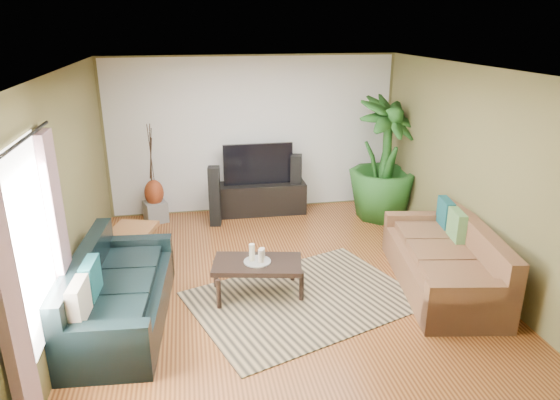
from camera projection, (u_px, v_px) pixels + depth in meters
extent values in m
plane|color=#995627|center=(283.00, 280.00, 6.56)|extent=(5.50, 5.50, 0.00)
plane|color=white|center=(283.00, 69.00, 5.65)|extent=(5.50, 5.50, 0.00)
plane|color=brown|center=(253.00, 135.00, 8.65)|extent=(5.00, 0.00, 5.00)
plane|color=brown|center=(356.00, 297.00, 3.56)|extent=(5.00, 0.00, 5.00)
plane|color=brown|center=(68.00, 195.00, 5.67)|extent=(0.00, 5.50, 5.50)
plane|color=brown|center=(470.00, 172.00, 6.54)|extent=(0.00, 5.50, 5.50)
plane|color=white|center=(253.00, 135.00, 8.64)|extent=(4.90, 0.00, 4.90)
plane|color=white|center=(29.00, 250.00, 4.18)|extent=(0.00, 1.80, 1.80)
cube|color=gray|center=(13.00, 326.00, 3.58)|extent=(0.08, 0.35, 2.20)
cube|color=gray|center=(60.00, 241.00, 4.96)|extent=(0.08, 0.35, 2.20)
cylinder|color=black|center=(16.00, 145.00, 3.88)|extent=(0.03, 1.90, 0.03)
cube|color=black|center=(121.00, 288.00, 5.52)|extent=(1.09, 2.22, 0.85)
cube|color=brown|center=(442.00, 255.00, 6.29)|extent=(1.37, 2.36, 0.85)
cube|color=tan|center=(304.00, 299.00, 6.10)|extent=(3.06, 2.61, 0.01)
cube|color=black|center=(258.00, 278.00, 6.16)|extent=(1.17, 0.79, 0.44)
cylinder|color=gray|center=(257.00, 261.00, 6.08)|extent=(0.33, 0.33, 0.01)
cylinder|color=white|center=(252.00, 252.00, 6.06)|extent=(0.07, 0.07, 0.22)
cylinder|color=beige|center=(261.00, 256.00, 6.02)|extent=(0.07, 0.07, 0.17)
cylinder|color=beige|center=(262.00, 253.00, 6.12)|extent=(0.07, 0.07, 0.14)
cube|color=black|center=(259.00, 198.00, 8.79)|extent=(1.65, 0.53, 0.55)
cube|color=black|center=(258.00, 164.00, 8.58)|extent=(1.20, 0.07, 0.71)
cube|color=black|center=(215.00, 196.00, 8.19)|extent=(0.21, 0.22, 1.00)
cube|color=black|center=(296.00, 184.00, 8.75)|extent=(0.24, 0.25, 1.04)
imported|color=#1D4F1A|center=(384.00, 159.00, 8.35)|extent=(1.58, 1.58, 2.06)
cylinder|color=black|center=(381.00, 209.00, 8.65)|extent=(0.38, 0.38, 0.30)
cube|color=gray|center=(156.00, 211.00, 8.45)|extent=(0.44, 0.44, 0.35)
ellipsoid|color=maroon|center=(154.00, 193.00, 8.34)|extent=(0.32, 0.32, 0.45)
cube|color=brown|center=(135.00, 247.00, 6.83)|extent=(0.69, 0.69, 0.59)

